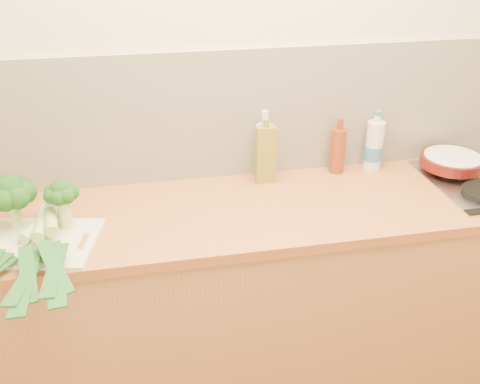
% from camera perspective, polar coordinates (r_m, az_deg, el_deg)
% --- Properties ---
extents(room_shell, '(3.50, 3.50, 3.50)m').
position_cam_1_polar(room_shell, '(2.23, 0.88, 8.29)').
color(room_shell, beige).
rests_on(room_shell, ground).
extents(counter, '(3.20, 0.62, 0.90)m').
position_cam_1_polar(counter, '(2.34, 2.26, -11.04)').
color(counter, '#AC7347').
rests_on(counter, ground).
extents(chopping_board, '(0.47, 0.39, 0.01)m').
position_cam_1_polar(chopping_board, '(1.97, -21.07, -5.03)').
color(chopping_board, silver).
rests_on(chopping_board, counter).
extents(broccoli_left, '(0.17, 0.17, 0.20)m').
position_cam_1_polar(broccoli_left, '(2.02, -23.31, -0.13)').
color(broccoli_left, '#A7C271').
rests_on(broccoli_left, chopping_board).
extents(broccoli_right, '(0.12, 0.12, 0.18)m').
position_cam_1_polar(broccoli_right, '(1.96, -18.52, -0.34)').
color(broccoli_right, '#A7C271').
rests_on(broccoli_right, chopping_board).
extents(leek_front, '(0.34, 0.67, 0.04)m').
position_cam_1_polar(leek_front, '(1.96, -21.95, -4.49)').
color(leek_front, white).
rests_on(leek_front, chopping_board).
extents(leek_mid, '(0.10, 0.62, 0.04)m').
position_cam_1_polar(leek_mid, '(1.88, -20.88, -5.00)').
color(leek_mid, white).
rests_on(leek_mid, chopping_board).
extents(leek_back, '(0.15, 0.65, 0.04)m').
position_cam_1_polar(leek_back, '(1.88, -19.44, -4.19)').
color(leek_back, white).
rests_on(leek_back, chopping_board).
extents(skillet, '(0.39, 0.27, 0.05)m').
position_cam_1_polar(skillet, '(2.48, 21.78, 3.12)').
color(skillet, '#4C0F0C').
rests_on(skillet, gas_hob).
extents(oil_tin, '(0.08, 0.05, 0.28)m').
position_cam_1_polar(oil_tin, '(2.21, 2.74, 4.08)').
color(oil_tin, olive).
rests_on(oil_tin, counter).
extents(glass_bottle, '(0.07, 0.07, 0.30)m').
position_cam_1_polar(glass_bottle, '(2.24, 2.61, 4.38)').
color(glass_bottle, silver).
rests_on(glass_bottle, counter).
extents(amber_bottle, '(0.06, 0.06, 0.25)m').
position_cam_1_polar(amber_bottle, '(2.35, 10.40, 4.44)').
color(amber_bottle, maroon).
rests_on(amber_bottle, counter).
extents(water_bottle, '(0.08, 0.08, 0.25)m').
position_cam_1_polar(water_bottle, '(2.41, 14.09, 4.69)').
color(water_bottle, silver).
rests_on(water_bottle, counter).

